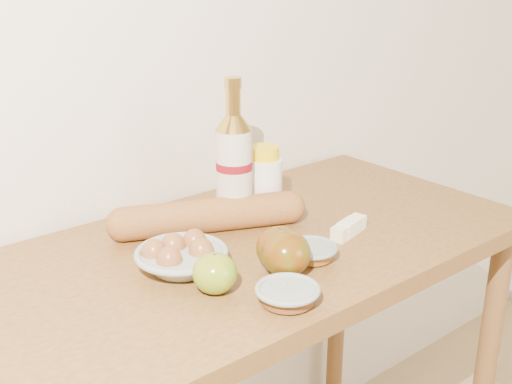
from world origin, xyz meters
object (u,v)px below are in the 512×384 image
table (247,298)px  egg_bowl (181,256)px  baguette (209,215)px  bourbon_bottle (234,166)px  cream_bottle (265,182)px

table → egg_bowl: size_ratio=6.35×
baguette → bourbon_bottle: bearing=25.2°
table → cream_bottle: (0.14, 0.11, 0.19)m
egg_bowl → baguette: 0.18m
table → baguette: 0.19m
bourbon_bottle → cream_bottle: 0.11m
table → cream_bottle: size_ratio=7.81×
bourbon_bottle → baguette: size_ratio=0.76×
table → baguette: size_ratio=2.88×
table → cream_bottle: bearing=38.3°
baguette → cream_bottle: bearing=26.3°
egg_bowl → baguette: bearing=37.8°
bourbon_bottle → egg_bowl: (-0.21, -0.11, -0.10)m
bourbon_bottle → baguette: bearing=166.4°
egg_bowl → baguette: (0.14, 0.11, 0.01)m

